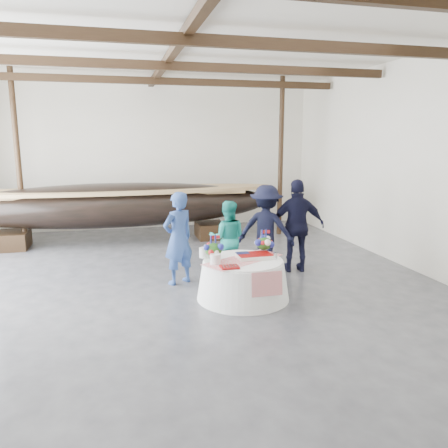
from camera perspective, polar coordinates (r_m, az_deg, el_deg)
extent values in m
cube|color=#3D3D42|center=(8.43, -5.37, -8.32)|extent=(10.00, 12.00, 0.01)
cube|color=silver|center=(13.92, -9.31, 8.76)|extent=(10.00, 0.02, 4.50)
cube|color=silver|center=(2.26, 17.21, -3.68)|extent=(10.00, 0.02, 4.50)
cube|color=silver|center=(10.00, 24.24, 7.02)|extent=(0.02, 12.00, 4.50)
cube|color=white|center=(8.12, -5.99, 23.17)|extent=(10.00, 12.00, 0.01)
cube|color=black|center=(7.10, -4.72, 22.87)|extent=(9.80, 0.12, 0.18)
cube|color=black|center=(9.54, -7.30, 19.81)|extent=(9.80, 0.12, 0.18)
cube|color=black|center=(12.00, -8.79, 17.98)|extent=(9.80, 0.12, 0.18)
cube|color=black|center=(8.10, -5.98, 22.34)|extent=(0.15, 11.76, 0.15)
cylinder|color=black|center=(12.17, -25.30, 7.52)|extent=(0.14, 0.14, 4.50)
cylinder|color=black|center=(12.82, 7.42, 8.62)|extent=(0.14, 0.14, 4.50)
cube|color=black|center=(12.49, -25.84, -1.91)|extent=(0.76, 0.97, 0.43)
cube|color=black|center=(12.47, -1.81, -0.79)|extent=(0.76, 0.97, 0.43)
ellipsoid|color=black|center=(12.06, -14.01, 2.39)|extent=(8.67, 1.73, 1.19)
cube|color=#9E7A4C|center=(12.02, -14.08, 3.92)|extent=(6.93, 1.14, 0.06)
cone|color=white|center=(7.80, 2.50, -7.28)|extent=(1.64, 1.64, 0.68)
cylinder|color=white|center=(7.69, 2.52, -4.82)|extent=(1.39, 1.39, 0.04)
cube|color=red|center=(7.69, 2.52, -4.66)|extent=(1.59, 1.22, 0.01)
cube|color=white|center=(7.79, 3.99, -4.22)|extent=(0.60, 0.40, 0.07)
cylinder|color=white|center=(7.39, -1.13, -4.61)|extent=(0.18, 0.18, 0.18)
cylinder|color=white|center=(7.82, -2.60, -3.75)|extent=(0.18, 0.18, 0.17)
cube|color=maroon|center=(7.20, 0.72, -5.65)|extent=(0.30, 0.24, 0.03)
cone|color=silver|center=(7.73, 6.67, -4.19)|extent=(0.09, 0.09, 0.12)
imported|color=#2A4788|center=(8.46, -6.00, -1.87)|extent=(0.79, 0.69, 1.81)
imported|color=teal|center=(8.96, 0.46, -1.89)|extent=(0.88, 0.77, 1.56)
imported|color=black|center=(9.22, 5.52, -0.64)|extent=(1.38, 1.18, 1.85)
imported|color=black|center=(9.32, 9.54, -0.25)|extent=(1.22, 0.67, 1.97)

